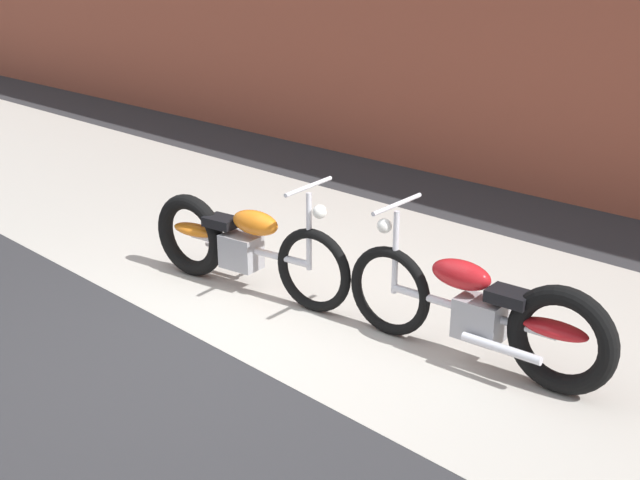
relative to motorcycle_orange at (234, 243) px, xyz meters
name	(u,v)px	position (x,y,z in m)	size (l,w,h in m)	color
ground_plane	(217,348)	(0.75, -0.80, -0.40)	(80.00, 80.00, 0.00)	#2D2D30
sidewalk_slab	(376,280)	(0.75, 0.95, -0.40)	(36.00, 3.50, 0.01)	#B2ADA3
motorcycle_orange	(234,243)	(0.00, 0.00, 0.00)	(1.99, 0.63, 1.03)	black
motorcycle_red	(490,314)	(2.28, 0.31, 0.00)	(2.01, 0.58, 1.03)	black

